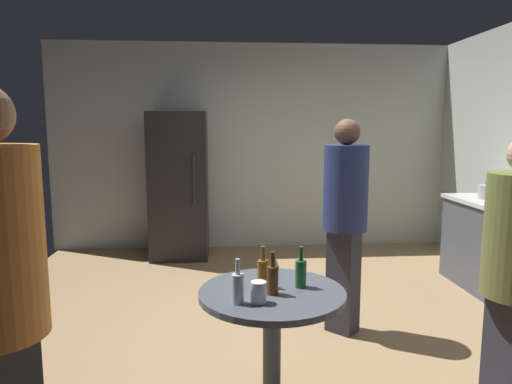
# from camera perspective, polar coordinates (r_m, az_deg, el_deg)

# --- Properties ---
(ground_plane) EXTENTS (5.20, 5.20, 0.10)m
(ground_plane) POSITION_cam_1_polar(r_m,az_deg,el_deg) (3.88, 2.57, -17.34)
(ground_plane) COLOR #9E7C56
(wall_back) EXTENTS (5.32, 0.06, 2.70)m
(wall_back) POSITION_cam_1_polar(r_m,az_deg,el_deg) (6.12, -0.32, 5.61)
(wall_back) COLOR beige
(wall_back) RESTS_ON ground_plane
(refrigerator) EXTENTS (0.70, 0.68, 1.80)m
(refrigerator) POSITION_cam_1_polar(r_m,az_deg,el_deg) (5.74, -9.59, 0.83)
(refrigerator) COLOR black
(refrigerator) RESTS_ON ground_plane
(kettle) EXTENTS (0.24, 0.17, 0.18)m
(kettle) POSITION_cam_1_polar(r_m,az_deg,el_deg) (5.14, 26.93, 0.02)
(kettle) COLOR #B2B2B7
(kettle) RESTS_ON kitchen_counter
(foreground_table) EXTENTS (0.80, 0.80, 0.73)m
(foreground_table) POSITION_cam_1_polar(r_m,az_deg,el_deg) (2.57, 2.02, -14.38)
(foreground_table) COLOR #4C515B
(foreground_table) RESTS_ON ground_plane
(beer_bottle_amber) EXTENTS (0.06, 0.06, 0.23)m
(beer_bottle_amber) POSITION_cam_1_polar(r_m,az_deg,el_deg) (2.56, 0.88, -9.98)
(beer_bottle_amber) COLOR #8C5919
(beer_bottle_amber) RESTS_ON foreground_table
(beer_bottle_brown) EXTENTS (0.06, 0.06, 0.23)m
(beer_bottle_brown) POSITION_cam_1_polar(r_m,az_deg,el_deg) (2.46, 2.09, -10.79)
(beer_bottle_brown) COLOR #593314
(beer_bottle_brown) RESTS_ON foreground_table
(beer_bottle_green) EXTENTS (0.06, 0.06, 0.23)m
(beer_bottle_green) POSITION_cam_1_polar(r_m,az_deg,el_deg) (2.57, 5.59, -9.97)
(beer_bottle_green) COLOR #26662D
(beer_bottle_green) RESTS_ON foreground_table
(beer_bottle_clear) EXTENTS (0.06, 0.06, 0.23)m
(beer_bottle_clear) POSITION_cam_1_polar(r_m,az_deg,el_deg) (2.34, -2.30, -11.80)
(beer_bottle_clear) COLOR silver
(beer_bottle_clear) RESTS_ON foreground_table
(plastic_cup_white) EXTENTS (0.08, 0.08, 0.11)m
(plastic_cup_white) POSITION_cam_1_polar(r_m,az_deg,el_deg) (2.35, 0.33, -12.41)
(plastic_cup_white) COLOR white
(plastic_cup_white) RESTS_ON foreground_table
(person_in_navy_shirt) EXTENTS (0.48, 0.48, 1.68)m
(person_in_navy_shirt) POSITION_cam_1_polar(r_m,az_deg,el_deg) (3.58, 11.08, -2.23)
(person_in_navy_shirt) COLOR #2D2D38
(person_in_navy_shirt) RESTS_ON ground_plane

